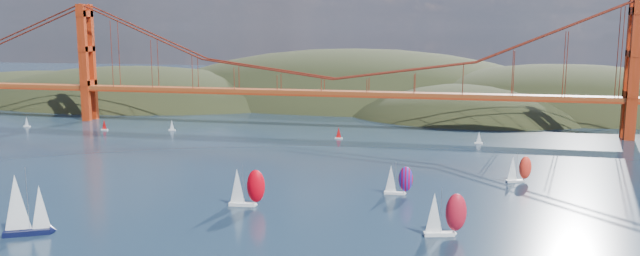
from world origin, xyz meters
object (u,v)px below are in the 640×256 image
object	(u,v)px
racer_1	(445,213)
racer_rwb	(398,179)
racer_3	(519,168)
racer_0	(246,186)
sloop_navy	(24,205)

from	to	relation	value
racer_1	racer_rwb	bearing A→B (deg)	97.25
racer_1	racer_3	size ratio (longest dim) A/B	1.24
racer_0	racer_1	bearing A→B (deg)	-18.95
sloop_navy	racer_0	world-z (taller)	sloop_navy
racer_1	racer_rwb	world-z (taller)	racer_1
racer_1	racer_3	xyz separation A→B (m)	(19.87, 52.59, -0.96)
sloop_navy	racer_0	bearing A→B (deg)	10.90
sloop_navy	racer_3	size ratio (longest dim) A/B	1.76
racer_3	racer_rwb	bearing A→B (deg)	-167.75
sloop_navy	racer_rwb	world-z (taller)	sloop_navy
racer_0	racer_3	world-z (taller)	racer_0
sloop_navy	racer_3	xyz separation A→B (m)	(108.19, 71.69, -2.58)
racer_rwb	racer_3	bearing A→B (deg)	30.99
sloop_navy	racer_0	distance (m)	50.31
racer_0	racer_rwb	bearing A→B (deg)	23.26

